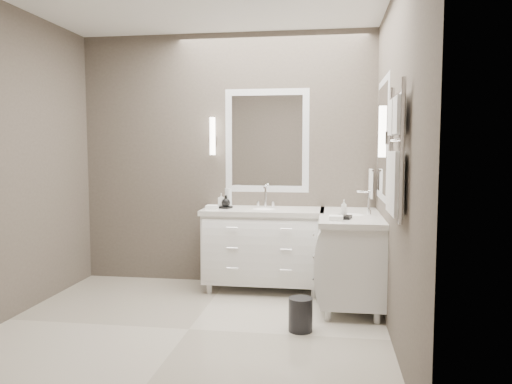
# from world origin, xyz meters

# --- Properties ---
(floor) EXTENTS (3.20, 3.00, 0.01)m
(floor) POSITION_xyz_m (0.00, 0.00, -0.01)
(floor) COLOR beige
(floor) RESTS_ON ground
(wall_back) EXTENTS (3.20, 0.01, 2.70)m
(wall_back) POSITION_xyz_m (0.00, 1.50, 1.35)
(wall_back) COLOR #514941
(wall_back) RESTS_ON floor
(wall_front) EXTENTS (3.20, 0.01, 2.70)m
(wall_front) POSITION_xyz_m (0.00, -1.50, 1.35)
(wall_front) COLOR #514941
(wall_front) RESTS_ON floor
(wall_left) EXTENTS (0.01, 3.00, 2.70)m
(wall_left) POSITION_xyz_m (-1.60, 0.00, 1.35)
(wall_left) COLOR #514941
(wall_left) RESTS_ON floor
(wall_right) EXTENTS (0.01, 3.00, 2.70)m
(wall_right) POSITION_xyz_m (1.60, 0.00, 1.35)
(wall_right) COLOR #514941
(wall_right) RESTS_ON floor
(vanity_back) EXTENTS (1.24, 0.59, 0.97)m
(vanity_back) POSITION_xyz_m (0.45, 1.23, 0.49)
(vanity_back) COLOR white
(vanity_back) RESTS_ON floor
(vanity_right) EXTENTS (0.59, 1.24, 0.97)m
(vanity_right) POSITION_xyz_m (1.33, 0.90, 0.49)
(vanity_right) COLOR white
(vanity_right) RESTS_ON floor
(mirror_back) EXTENTS (0.90, 0.02, 1.10)m
(mirror_back) POSITION_xyz_m (0.45, 1.49, 1.55)
(mirror_back) COLOR white
(mirror_back) RESTS_ON wall_back
(mirror_right) EXTENTS (0.02, 0.90, 1.10)m
(mirror_right) POSITION_xyz_m (1.59, 0.80, 1.55)
(mirror_right) COLOR white
(mirror_right) RESTS_ON wall_right
(sconce_back) EXTENTS (0.06, 0.06, 0.40)m
(sconce_back) POSITION_xyz_m (-0.13, 1.43, 1.59)
(sconce_back) COLOR white
(sconce_back) RESTS_ON wall_back
(sconce_right) EXTENTS (0.06, 0.06, 0.40)m
(sconce_right) POSITION_xyz_m (1.53, 0.22, 1.59)
(sconce_right) COLOR white
(sconce_right) RESTS_ON wall_right
(towel_bar_corner) EXTENTS (0.03, 0.22, 0.30)m
(towel_bar_corner) POSITION_xyz_m (1.54, 1.36, 1.12)
(towel_bar_corner) COLOR white
(towel_bar_corner) RESTS_ON wall_right
(towel_ladder) EXTENTS (0.06, 0.58, 0.90)m
(towel_ladder) POSITION_xyz_m (1.55, -0.40, 1.39)
(towel_ladder) COLOR white
(towel_ladder) RESTS_ON wall_right
(waste_bin) EXTENTS (0.24, 0.24, 0.27)m
(waste_bin) POSITION_xyz_m (0.90, 0.09, 0.14)
(waste_bin) COLOR black
(waste_bin) RESTS_ON floor
(amenity_tray_back) EXTENTS (0.18, 0.15, 0.02)m
(amenity_tray_back) POSITION_xyz_m (0.03, 1.21, 0.86)
(amenity_tray_back) COLOR black
(amenity_tray_back) RESTS_ON vanity_back
(amenity_tray_right) EXTENTS (0.16, 0.19, 0.03)m
(amenity_tray_right) POSITION_xyz_m (1.25, 0.62, 0.86)
(amenity_tray_right) COLOR black
(amenity_tray_right) RESTS_ON vanity_right
(water_bottle) EXTENTS (0.09, 0.09, 0.21)m
(water_bottle) POSITION_xyz_m (0.08, 1.23, 0.95)
(water_bottle) COLOR silver
(water_bottle) RESTS_ON vanity_back
(soap_bottle_a) EXTENTS (0.06, 0.07, 0.13)m
(soap_bottle_a) POSITION_xyz_m (0.00, 1.23, 0.94)
(soap_bottle_a) COLOR white
(soap_bottle_a) RESTS_ON amenity_tray_back
(soap_bottle_b) EXTENTS (0.12, 0.12, 0.11)m
(soap_bottle_b) POSITION_xyz_m (0.06, 1.18, 0.93)
(soap_bottle_b) COLOR black
(soap_bottle_b) RESTS_ON amenity_tray_back
(soap_bottle_c) EXTENTS (0.07, 0.07, 0.14)m
(soap_bottle_c) POSITION_xyz_m (1.25, 0.62, 0.95)
(soap_bottle_c) COLOR white
(soap_bottle_c) RESTS_ON amenity_tray_right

